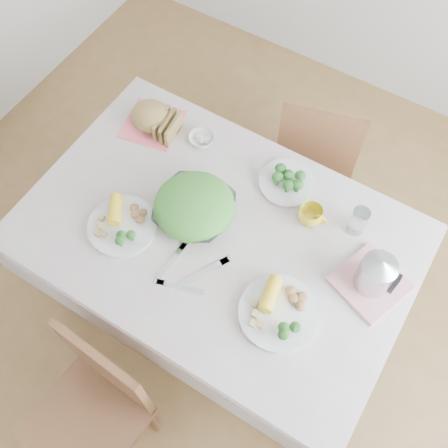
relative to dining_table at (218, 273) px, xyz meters
The scene contains 19 objects.
floor 0.38m from the dining_table, ahead, with size 3.60×3.60×0.00m, color olive.
dining_table is the anchor object (origin of this frame).
tablecloth 0.38m from the dining_table, ahead, with size 1.50×1.00×0.01m, color beige.
chair_near 0.82m from the dining_table, 96.24° to the right, with size 0.39×0.39×0.87m, color brown.
chair_far 0.85m from the dining_table, 85.07° to the left, with size 0.39×0.39×0.86m, color brown.
salad_bowl 0.44m from the dining_table, 168.42° to the left, with size 0.30×0.30×0.07m, color white.
dinner_plate_left 0.54m from the dining_table, 152.04° to the right, with size 0.27×0.27×0.02m, color white.
dinner_plate_right 0.56m from the dining_table, 24.44° to the right, with size 0.29×0.29×0.02m, color white.
broccoli_plate 0.54m from the dining_table, 69.98° to the left, with size 0.23×0.23×0.02m, color beige.
napkin 0.72m from the dining_table, 149.67° to the left, with size 0.23×0.23×0.00m, color #FF666E.
bread_loaf 0.75m from the dining_table, 149.67° to the left, with size 0.18×0.17×0.11m, color olive.
fruit_bowl 0.60m from the dining_table, 130.37° to the left, with size 0.11×0.11×0.03m, color white.
yellow_mug 0.56m from the dining_table, 40.41° to the left, with size 0.10×0.10×0.08m, color yellow.
glass_tumbler 0.70m from the dining_table, 33.36° to the left, with size 0.07×0.07×0.13m, color white.
pink_tray 0.72m from the dining_table, 10.77° to the left, with size 0.23×0.23×0.02m, color #D38187.
electric_kettle 0.79m from the dining_table, 10.77° to the left, with size 0.13×0.13×0.18m, color #B2B5BA.
fork_left 0.44m from the dining_table, 113.19° to the right, with size 0.02×0.17×0.00m, color silver.
fork_right 0.43m from the dining_table, 74.74° to the right, with size 0.02×0.21×0.00m, color silver.
knife 0.47m from the dining_table, 88.87° to the right, with size 0.02×0.18×0.00m, color silver.
Camera 1 is at (0.52, -0.79, 2.55)m, focal length 42.00 mm.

